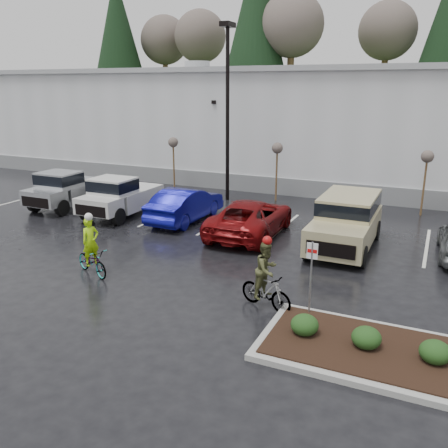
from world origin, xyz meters
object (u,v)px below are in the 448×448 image
at_px(sapling_west, 173,145).
at_px(pickup_silver, 72,188).
at_px(car_red, 251,217).
at_px(cyclist_hivis, 92,255).
at_px(fire_lane_sign, 311,270).
at_px(suv_tan, 345,223).
at_px(lamppost, 228,95).
at_px(cyclist_olive, 266,282).
at_px(sapling_mid, 277,151).
at_px(sapling_east, 427,160).
at_px(car_blue, 186,204).
at_px(pickup_white, 125,194).

height_order(sapling_west, pickup_silver, sapling_west).
distance_m(car_red, cyclist_hivis, 7.13).
height_order(fire_lane_sign, suv_tan, fire_lane_sign).
height_order(lamppost, fire_lane_sign, lamppost).
height_order(fire_lane_sign, cyclist_olive, fire_lane_sign).
bearing_deg(sapling_mid, cyclist_olive, -72.51).
xyz_separation_m(sapling_east, car_blue, (-10.04, -5.67, -1.94)).
distance_m(fire_lane_sign, car_blue, 10.61).
height_order(lamppost, pickup_white, lamppost).
bearing_deg(sapling_east, cyclist_olive, -105.31).
bearing_deg(sapling_east, sapling_mid, 180.00).
bearing_deg(pickup_silver, sapling_east, 18.43).
bearing_deg(sapling_east, lamppost, -174.29).
height_order(pickup_silver, cyclist_hivis, cyclist_hivis).
distance_m(sapling_east, pickup_silver, 17.88).
xyz_separation_m(lamppost, cyclist_hivis, (0.34, -11.79, -5.01)).
bearing_deg(sapling_west, lamppost, -14.04).
distance_m(suv_tan, cyclist_olive, 6.26).
distance_m(lamppost, cyclist_olive, 14.28).
height_order(pickup_white, car_blue, pickup_white).
relative_size(pickup_silver, car_red, 0.95).
xyz_separation_m(sapling_mid, car_blue, (-2.54, -5.67, -1.94)).
bearing_deg(cyclist_hivis, sapling_east, -15.39).
relative_size(lamppost, suv_tan, 1.81).
xyz_separation_m(lamppost, fire_lane_sign, (7.80, -11.80, -4.28)).
bearing_deg(car_blue, suv_tan, 174.16).
height_order(pickup_silver, pickup_white, same).
bearing_deg(car_red, sapling_east, -137.18).
bearing_deg(sapling_mid, pickup_white, -135.37).
height_order(car_blue, cyclist_olive, cyclist_olive).
distance_m(sapling_mid, sapling_east, 7.50).
height_order(sapling_east, cyclist_hivis, sapling_east).
relative_size(sapling_east, cyclist_hivis, 1.49).
bearing_deg(pickup_white, sapling_mid, 44.63).
distance_m(pickup_white, cyclist_olive, 12.08).
bearing_deg(sapling_west, pickup_white, -83.95).
xyz_separation_m(cyclist_hivis, cyclist_olive, (6.18, 0.06, 0.13)).
xyz_separation_m(sapling_east, pickup_white, (-13.38, -5.81, -1.75)).
height_order(sapling_east, car_blue, sapling_east).
bearing_deg(pickup_silver, suv_tan, -3.72).
height_order(lamppost, car_blue, lamppost).
height_order(sapling_west, pickup_white, sapling_west).
distance_m(sapling_east, pickup_white, 14.70).
xyz_separation_m(sapling_east, cyclist_hivis, (-9.66, -12.79, -2.06)).
height_order(sapling_mid, fire_lane_sign, sapling_mid).
xyz_separation_m(car_blue, cyclist_olive, (6.55, -7.07, 0.01)).
relative_size(sapling_west, sapling_mid, 1.00).
xyz_separation_m(sapling_east, pickup_silver, (-16.88, -5.62, -1.75)).
relative_size(sapling_west, pickup_white, 0.62).
xyz_separation_m(lamppost, sapling_west, (-4.00, 1.00, -2.96)).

